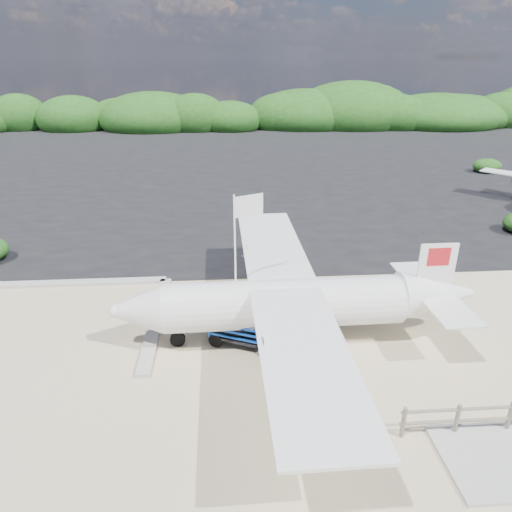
{
  "coord_description": "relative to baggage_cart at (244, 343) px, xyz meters",
  "views": [
    {
      "loc": [
        -1.67,
        -14.2,
        9.6
      ],
      "look_at": [
        -0.37,
        3.99,
        1.61
      ],
      "focal_mm": 32.0,
      "sensor_mm": 36.0,
      "label": 1
    }
  ],
  "objects": [
    {
      "name": "ground",
      "position": [
        1.1,
        0.25,
        0.0
      ],
      "size": [
        160.0,
        160.0,
        0.0
      ],
      "primitive_type": "plane",
      "color": "beige"
    },
    {
      "name": "asphalt_apron",
      "position": [
        1.1,
        30.25,
        0.0
      ],
      "size": [
        90.0,
        50.0,
        0.04
      ],
      "primitive_type": null,
      "color": "#B2B2B2",
      "rests_on": "ground"
    },
    {
      "name": "lagoon",
      "position": [
        -7.9,
        1.75,
        0.0
      ],
      "size": [
        9.0,
        7.0,
        0.4
      ],
      "primitive_type": null,
      "color": "#B2B2B2",
      "rests_on": "ground"
    },
    {
      "name": "walkway_pad",
      "position": [
        6.6,
        -5.75,
        0.0
      ],
      "size": [
        3.5,
        2.5,
        0.1
      ],
      "primitive_type": null,
      "color": "#B2B2B2",
      "rests_on": "ground"
    },
    {
      "name": "vegetation_band",
      "position": [
        1.1,
        55.25,
        0.0
      ],
      "size": [
        124.0,
        8.0,
        4.4
      ],
      "primitive_type": null,
      "color": "#B2B2B2",
      "rests_on": "ground"
    },
    {
      "name": "fence",
      "position": [
        7.1,
        -4.75,
        0.0
      ],
      "size": [
        6.4,
        2.0,
        1.1
      ],
      "primitive_type": null,
      "color": "#B2B2B2",
      "rests_on": "ground"
    },
    {
      "name": "baggage_cart",
      "position": [
        0.0,
        0.0,
        0.0
      ],
      "size": [
        2.85,
        2.3,
        1.24
      ],
      "primitive_type": null,
      "rotation": [
        0.0,
        0.0,
        -0.41
      ],
      "color": "#0B3DB1",
      "rests_on": "ground"
    },
    {
      "name": "flagpole",
      "position": [
        -0.26,
        0.45,
        0.0
      ],
      "size": [
        1.19,
        0.88,
        5.49
      ],
      "primitive_type": null,
      "rotation": [
        0.0,
        0.0,
        0.43
      ],
      "color": "white",
      "rests_on": "ground"
    },
    {
      "name": "signboard",
      "position": [
        3.0,
        0.87,
        0.0
      ],
      "size": [
        1.57,
        0.16,
        1.29
      ],
      "primitive_type": null,
      "rotation": [
        0.0,
        0.0,
        -0.01
      ],
      "color": "#513217",
      "rests_on": "ground"
    },
    {
      "name": "crew_a",
      "position": [
        0.58,
        1.41,
        0.77
      ],
      "size": [
        0.61,
        0.44,
        1.55
      ],
      "primitive_type": "imported",
      "rotation": [
        0.0,
        0.0,
        3.02
      ],
      "color": "#121C44",
      "rests_on": "ground"
    },
    {
      "name": "crew_b",
      "position": [
        1.29,
        6.01,
        0.92
      ],
      "size": [
        1.07,
        0.94,
        1.84
      ],
      "primitive_type": "imported",
      "rotation": [
        0.0,
        0.0,
        2.82
      ],
      "color": "#121C44",
      "rests_on": "ground"
    },
    {
      "name": "crew_c",
      "position": [
        2.33,
        4.9,
        0.98
      ],
      "size": [
        1.24,
        0.78,
        1.96
      ],
      "primitive_type": "imported",
      "rotation": [
        0.0,
        0.0,
        3.43
      ],
      "color": "#121C44",
      "rests_on": "ground"
    },
    {
      "name": "aircraft_large",
      "position": [
        13.82,
        24.28,
        0.0
      ],
      "size": [
        15.73,
        15.73,
        4.66
      ],
      "primitive_type": null,
      "rotation": [
        0.0,
        0.0,
        3.15
      ],
      "color": "#B2B2B2",
      "rests_on": "ground"
    },
    {
      "name": "aircraft_small",
      "position": [
        -7.53,
        34.23,
        0.0
      ],
      "size": [
        10.86,
        10.86,
        2.76
      ],
      "primitive_type": null,
      "rotation": [
        0.0,
        0.0,
        3.9
      ],
      "color": "#B2B2B2",
      "rests_on": "ground"
    }
  ]
}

